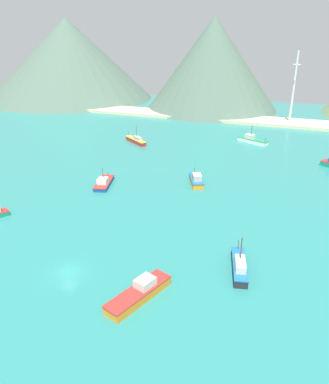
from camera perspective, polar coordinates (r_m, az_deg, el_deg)
name	(u,v)px	position (r m, az deg, el deg)	size (l,w,h in m)	color
ground	(144,199)	(84.74, -3.09, -1.14)	(260.00, 280.00, 0.50)	teal
fishing_boat_2	(136,140)	(127.46, -4.35, 7.83)	(10.00, 7.97, 6.09)	red
fishing_boat_3	(196,180)	(92.57, 4.88, 1.83)	(5.86, 8.65, 2.84)	orange
fishing_boat_4	(104,183)	(92.54, -9.23, 1.42)	(5.56, 9.97, 4.68)	#14478C
fishing_boat_7	(252,140)	(131.06, 13.21, 7.71)	(10.90, 7.14, 5.90)	silver
fishing_boat_8	(239,266)	(60.78, 11.34, -10.99)	(4.24, 9.75, 6.18)	#232328
fishing_boat_10	(139,293)	(54.67, -3.83, -15.04)	(6.44, 11.43, 2.61)	orange
beach_strip	(226,118)	(164.75, 9.31, 11.04)	(247.00, 14.76, 1.20)	beige
hill_west	(69,59)	(221.57, -14.38, 19.01)	(89.51, 89.51, 41.58)	#4C6656
hill_central	(213,64)	(184.51, 7.38, 18.75)	(61.70, 61.70, 41.36)	#4C6656
radio_tower	(294,88)	(160.61, 19.06, 14.76)	(2.80, 2.24, 27.98)	silver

